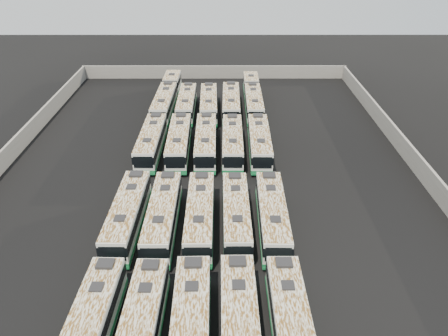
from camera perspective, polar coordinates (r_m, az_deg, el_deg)
ground at (r=44.09m, az=-2.16°, el=-2.91°), size 140.00×140.00×0.00m
perimeter_wall at (r=43.51m, az=-2.19°, el=-1.68°), size 45.20×73.20×2.20m
bus_front_far_left at (r=29.95m, az=-17.22°, el=-19.62°), size 2.57×10.89×3.05m
bus_front_left at (r=29.27m, az=-10.86°, el=-20.11°), size 2.45×10.68×2.99m
bus_front_center at (r=28.77m, az=-4.38°, el=-20.45°), size 2.55×11.11×3.12m
bus_front_right at (r=28.82m, az=2.08°, el=-20.26°), size 2.44×11.06×3.11m
bus_front_far_right at (r=29.19m, az=8.80°, el=-19.98°), size 2.32×10.77×3.03m
bus_midfront_far_left at (r=38.74m, az=-12.49°, el=-5.95°), size 2.47×10.99×3.09m
bus_midfront_left at (r=38.08m, az=-7.99°, el=-6.17°), size 2.32×10.94×3.08m
bus_midfront_center at (r=37.83m, az=-3.15°, el=-6.19°), size 2.36×10.80×3.04m
bus_midfront_right at (r=37.88m, az=1.60°, el=-6.16°), size 2.35×10.63×2.99m
bus_midfront_far_right at (r=37.98m, az=6.31°, el=-6.18°), size 2.48×10.90×3.06m
bus_midback_far_left at (r=50.91m, az=-9.49°, el=3.42°), size 2.40×11.01×3.10m
bus_midback_left at (r=50.47m, az=-5.91°, el=3.44°), size 2.55×11.07×3.11m
bus_midback_center at (r=50.25m, az=-2.39°, el=3.46°), size 2.47×11.04×3.10m
bus_midback_right at (r=50.20m, az=1.11°, el=3.41°), size 2.36×10.78×3.03m
bus_midback_far_right at (r=50.29m, az=4.65°, el=3.39°), size 2.51×10.98×3.08m
bus_back_far_left at (r=64.62m, az=-7.44°, el=9.30°), size 2.69×17.28×3.13m
bus_back_left at (r=61.64m, az=-4.91°, el=8.38°), size 2.32×10.70×3.01m
bus_back_center at (r=61.32m, az=-2.00°, el=8.36°), size 2.53×10.80×3.03m
bus_back_right at (r=61.44m, az=0.93°, el=8.46°), size 2.43×11.03×3.10m
bus_back_far_right at (r=64.29m, az=3.77°, el=9.31°), size 2.37×16.50×2.99m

